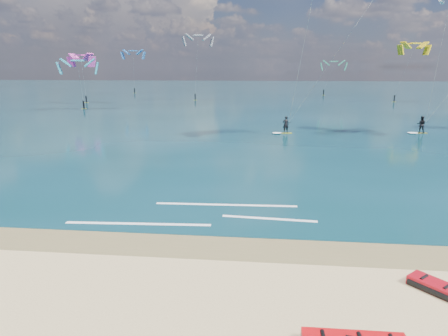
# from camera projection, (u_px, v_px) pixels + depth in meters

# --- Properties ---
(ground) EXTENTS (320.00, 320.00, 0.00)m
(ground) POSITION_uv_depth(u_px,v_px,m) (246.00, 124.00, 52.35)
(ground) COLOR tan
(ground) RESTS_ON ground
(wet_sand_strip) EXTENTS (320.00, 2.40, 0.01)m
(wet_sand_strip) POSITION_uv_depth(u_px,v_px,m) (203.00, 246.00, 16.68)
(wet_sand_strip) COLOR brown
(wet_sand_strip) RESTS_ON ground
(sea) EXTENTS (320.00, 200.00, 0.04)m
(sea) POSITION_uv_depth(u_px,v_px,m) (257.00, 93.00, 114.04)
(sea) COLOR #092F35
(sea) RESTS_ON ground
(packed_kite_mid) EXTENTS (2.35, 2.41, 0.37)m
(packed_kite_mid) POSITION_uv_depth(u_px,v_px,m) (442.00, 294.00, 13.16)
(packed_kite_mid) COLOR #B00C17
(packed_kite_mid) RESTS_ON ground
(kitesurfer_main) EXTENTS (11.33, 9.64, 17.85)m
(kitesurfer_main) POSITION_uv_depth(u_px,v_px,m) (316.00, 47.00, 38.96)
(kitesurfer_main) COLOR yellow
(kitesurfer_main) RESTS_ON sea
(shoreline_foam) EXTENTS (12.03, 3.66, 0.01)m
(shoreline_foam) POSITION_uv_depth(u_px,v_px,m) (206.00, 214.00, 20.12)
(shoreline_foam) COLOR white
(shoreline_foam) RESTS_ON ground
(distant_kites) EXTENTS (70.26, 45.98, 13.53)m
(distant_kites) POSITION_uv_depth(u_px,v_px,m) (214.00, 76.00, 86.04)
(distant_kites) COLOR teal
(distant_kites) RESTS_ON ground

